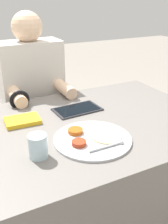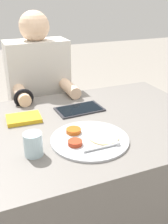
% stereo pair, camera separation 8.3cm
% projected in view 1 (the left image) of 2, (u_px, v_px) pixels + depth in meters
% --- Properties ---
extents(dining_table, '(1.26, 0.85, 0.76)m').
position_uv_depth(dining_table, '(84.00, 186.00, 1.41)').
color(dining_table, slate).
rests_on(dining_table, ground_plane).
extents(thali_tray, '(0.33, 0.33, 0.03)m').
position_uv_depth(thali_tray, '(92.00, 139.00, 1.10)').
color(thali_tray, '#B7BABF').
rests_on(thali_tray, dining_table).
extents(red_notebook, '(0.17, 0.12, 0.02)m').
position_uv_depth(red_notebook, '(22.00, 121.00, 1.25)').
color(red_notebook, silver).
rests_on(red_notebook, dining_table).
extents(tablet_device, '(0.25, 0.16, 0.01)m').
position_uv_depth(tablet_device, '(77.00, 109.00, 1.38)').
color(tablet_device, '#28282D').
rests_on(tablet_device, dining_table).
extents(person_diner, '(0.39, 0.42, 1.24)m').
position_uv_depth(person_diner, '(35.00, 113.00, 1.78)').
color(person_diner, black).
rests_on(person_diner, ground_plane).
extents(drinking_glass, '(0.07, 0.07, 0.09)m').
position_uv_depth(drinking_glass, '(38.00, 146.00, 0.97)').
color(drinking_glass, silver).
rests_on(drinking_glass, dining_table).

